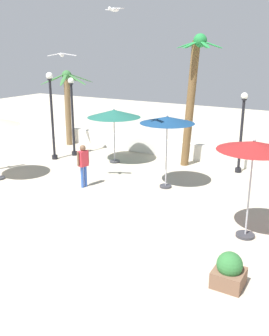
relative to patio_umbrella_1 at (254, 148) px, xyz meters
The scene contains 14 objects.
ground_plane 5.74m from the patio_umbrella_1, 141.04° to the right, with size 56.00×56.00×0.00m, color #B2A893.
boundary_wall 8.18m from the patio_umbrella_1, 120.16° to the left, with size 25.20×0.30×0.82m, color silver.
patio_umbrella_1 is the anchor object (origin of this frame).
patio_umbrella_2 8.75m from the patio_umbrella_1, 149.21° to the left, with size 2.52×2.52×2.61m.
patio_umbrella_3 4.62m from the patio_umbrella_1, 146.27° to the left, with size 2.10×2.10×2.90m.
palm_tree_1 13.21m from the patio_umbrella_1, 152.25° to the left, with size 3.07×2.91×4.16m.
palm_tree_3 7.18m from the patio_umbrella_1, 125.73° to the left, with size 1.96×1.98×5.90m.
lamp_post_0 10.99m from the patio_umbrella_1, 155.86° to the left, with size 0.30×0.30×3.93m.
lamp_post_2 10.96m from the patio_umbrella_1, 161.80° to the left, with size 0.33×0.33×4.23m.
lamp_post_3 6.30m from the patio_umbrella_1, 107.65° to the left, with size 0.29×0.29×3.52m.
guest_0 6.92m from the patio_umbrella_1, behind, with size 0.32×0.54×1.72m.
seagull_0 5.96m from the patio_umbrella_1, behind, with size 0.93×0.59×0.14m.
seagull_1 7.38m from the patio_umbrella_1, behind, with size 0.99×0.59×0.14m.
planter 3.50m from the patio_umbrella_1, 83.58° to the right, with size 0.70×0.70×0.85m.
Camera 1 is at (6.22, -7.10, 5.27)m, focal length 40.57 mm.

